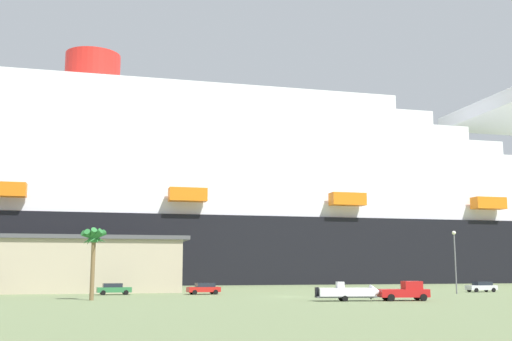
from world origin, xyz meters
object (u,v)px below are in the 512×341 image
(street_lamp, at_px, (455,253))
(parked_car_red_hatchback, at_px, (204,288))
(parked_car_green_wagon, at_px, (114,289))
(palm_tree, at_px, (94,241))
(cruise_ship, at_px, (249,209))
(pickup_truck, at_px, (406,291))
(parked_car_silver_sedan, at_px, (482,287))
(small_boat_on_trailer, at_px, (351,292))

(street_lamp, xyz_separation_m, parked_car_red_hatchback, (-35.55, 5.96, -4.92))
(parked_car_green_wagon, bearing_deg, parked_car_red_hatchback, -4.90)
(palm_tree, relative_size, parked_car_red_hatchback, 1.74)
(parked_car_red_hatchback, bearing_deg, cruise_ship, 73.53)
(cruise_ship, xyz_separation_m, parked_car_red_hatchback, (-18.43, -62.31, -17.09))
(pickup_truck, relative_size, parked_car_silver_sedan, 1.20)
(street_lamp, relative_size, parked_car_silver_sedan, 1.87)
(pickup_truck, xyz_separation_m, street_lamp, (15.10, 15.75, 4.71))
(cruise_ship, relative_size, parked_car_red_hatchback, 64.19)
(cruise_ship, distance_m, parked_car_red_hatchback, 67.19)
(cruise_ship, height_order, street_lamp, cruise_ship)
(cruise_ship, relative_size, street_lamp, 34.20)
(small_boat_on_trailer, xyz_separation_m, palm_tree, (-28.78, 7.48, 5.82))
(small_boat_on_trailer, distance_m, parked_car_silver_sedan, 35.63)
(street_lamp, bearing_deg, palm_tree, -171.30)
(small_boat_on_trailer, height_order, parked_car_red_hatchback, small_boat_on_trailer)
(cruise_ship, xyz_separation_m, parked_car_green_wagon, (-30.87, -61.24, -17.10))
(small_boat_on_trailer, distance_m, parked_car_green_wagon, 34.63)
(pickup_truck, bearing_deg, parked_car_red_hatchback, 133.28)
(small_boat_on_trailer, height_order, parked_car_green_wagon, small_boat_on_trailer)
(cruise_ship, distance_m, small_boat_on_trailer, 85.25)
(palm_tree, distance_m, parked_car_green_wagon, 16.01)
(cruise_ship, relative_size, pickup_truck, 53.33)
(parked_car_red_hatchback, bearing_deg, pickup_truck, -46.72)
(small_boat_on_trailer, relative_size, parked_car_green_wagon, 1.78)
(cruise_ship, distance_m, pickup_truck, 85.73)
(pickup_truck, bearing_deg, palm_tree, 167.04)
(cruise_ship, distance_m, street_lamp, 71.43)
(palm_tree, relative_size, parked_car_green_wagon, 1.72)
(pickup_truck, relative_size, street_lamp, 0.64)
(parked_car_silver_sedan, bearing_deg, palm_tree, -166.85)
(cruise_ship, distance_m, parked_car_silver_sedan, 69.28)
(parked_car_green_wagon, height_order, parked_car_red_hatchback, same)
(small_boat_on_trailer, bearing_deg, street_lamp, 35.31)
(small_boat_on_trailer, xyz_separation_m, street_lamp, (21.41, 15.16, 4.80))
(parked_car_silver_sedan, xyz_separation_m, parked_car_red_hatchback, (-42.97, 0.18, 0.00))
(palm_tree, distance_m, parked_car_silver_sedan, 59.45)
(pickup_truck, distance_m, parked_car_red_hatchback, 29.83)
(cruise_ship, height_order, parked_car_green_wagon, cruise_ship)
(palm_tree, distance_m, street_lamp, 50.78)
(street_lamp, xyz_separation_m, parked_car_silver_sedan, (7.42, 5.78, -4.93))
(street_lamp, bearing_deg, parked_car_red_hatchback, 170.48)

